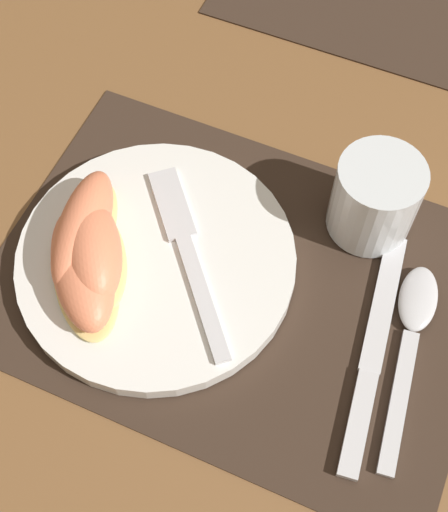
% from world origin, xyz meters
% --- Properties ---
extents(ground_plane, '(3.00, 3.00, 0.00)m').
position_xyz_m(ground_plane, '(0.00, 0.00, 0.00)').
color(ground_plane, brown).
extents(placemat, '(0.43, 0.31, 0.00)m').
position_xyz_m(placemat, '(0.00, 0.00, 0.00)').
color(placemat, '#38281E').
rests_on(placemat, ground_plane).
extents(plate, '(0.25, 0.25, 0.02)m').
position_xyz_m(plate, '(-0.07, -0.01, 0.01)').
color(plate, white).
rests_on(plate, placemat).
extents(juice_glass, '(0.08, 0.08, 0.08)m').
position_xyz_m(juice_glass, '(0.09, 0.11, 0.04)').
color(juice_glass, silver).
rests_on(juice_glass, placemat).
extents(knife, '(0.04, 0.23, 0.01)m').
position_xyz_m(knife, '(0.13, -0.02, 0.01)').
color(knife, silver).
rests_on(knife, placemat).
extents(spoon, '(0.05, 0.19, 0.01)m').
position_xyz_m(spoon, '(0.16, 0.02, 0.01)').
color(spoon, silver).
rests_on(spoon, placemat).
extents(fork, '(0.15, 0.16, 0.00)m').
position_xyz_m(fork, '(-0.05, 0.01, 0.02)').
color(fork, silver).
rests_on(fork, plate).
extents(citrus_wedge_0, '(0.07, 0.13, 0.05)m').
position_xyz_m(citrus_wedge_0, '(-0.14, -0.02, 0.04)').
color(citrus_wedge_0, '#F4DB84').
rests_on(citrus_wedge_0, plate).
extents(citrus_wedge_1, '(0.10, 0.12, 0.05)m').
position_xyz_m(citrus_wedge_1, '(-0.12, -0.04, 0.04)').
color(citrus_wedge_1, '#F4DB84').
rests_on(citrus_wedge_1, plate).
extents(citrus_wedge_2, '(0.12, 0.13, 0.04)m').
position_xyz_m(citrus_wedge_2, '(-0.12, -0.06, 0.04)').
color(citrus_wedge_2, '#F4DB84').
rests_on(citrus_wedge_2, plate).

